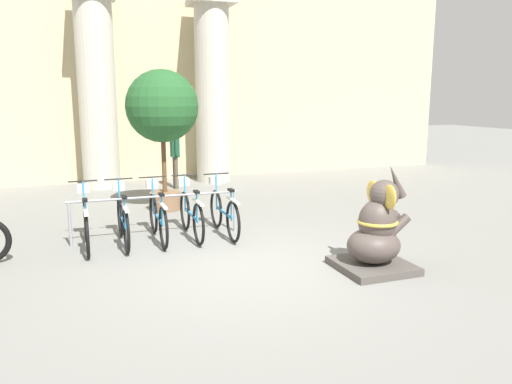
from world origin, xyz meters
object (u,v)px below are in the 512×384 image
object	(u,v)px
bicycle_0	(86,223)
elephant_statue	(377,234)
potted_tree	(162,111)
bicycle_4	(224,211)
bicycle_1	(123,219)
bicycle_2	(158,216)
person_pedestrian	(175,149)
bicycle_3	(191,213)

from	to	relation	value
bicycle_0	elephant_statue	xyz separation A→B (m)	(3.89, -2.55, 0.10)
bicycle_0	potted_tree	distance (m)	3.43
bicycle_4	bicycle_1	bearing A→B (deg)	-179.92
bicycle_4	bicycle_2	bearing A→B (deg)	179.27
elephant_statue	person_pedestrian	size ratio (longest dim) A/B	0.87
bicycle_1	potted_tree	bearing A→B (deg)	64.63
bicycle_2	bicycle_0	bearing A→B (deg)	-178.13
bicycle_2	bicycle_4	bearing A→B (deg)	-0.73
bicycle_0	person_pedestrian	distance (m)	5.54
bicycle_1	bicycle_4	bearing A→B (deg)	0.08
bicycle_3	person_pedestrian	size ratio (longest dim) A/B	1.02
bicycle_0	bicycle_4	bearing A→B (deg)	0.57
elephant_statue	bicycle_1	bearing A→B (deg)	142.10
bicycle_2	elephant_statue	size ratio (longest dim) A/B	1.17
bicycle_1	elephant_statue	xyz separation A→B (m)	(3.30, -2.57, 0.10)
bicycle_3	bicycle_4	size ratio (longest dim) A/B	1.00
bicycle_4	elephant_statue	world-z (taller)	elephant_statue
person_pedestrian	bicycle_0	bearing A→B (deg)	-116.39
potted_tree	bicycle_4	bearing A→B (deg)	-74.78
bicycle_2	person_pedestrian	size ratio (longest dim) A/B	1.02
bicycle_1	elephant_statue	world-z (taller)	elephant_statue
bicycle_0	bicycle_1	xyz separation A→B (m)	(0.59, 0.02, 0.00)
bicycle_1	bicycle_2	distance (m)	0.59
bicycle_3	bicycle_4	xyz separation A→B (m)	(0.59, -0.05, 0.00)
bicycle_1	potted_tree	distance (m)	3.16
bicycle_1	bicycle_3	size ratio (longest dim) A/B	1.00
elephant_statue	bicycle_3	bearing A→B (deg)	128.96
bicycle_4	bicycle_3	bearing A→B (deg)	175.44
bicycle_3	potted_tree	size ratio (longest dim) A/B	0.59
elephant_statue	bicycle_4	bearing A→B (deg)	120.70
bicycle_1	elephant_statue	bearing A→B (deg)	-37.90
bicycle_0	elephant_statue	world-z (taller)	elephant_statue
bicycle_1	bicycle_2	world-z (taller)	same
bicycle_4	elephant_statue	distance (m)	2.99
bicycle_2	person_pedestrian	xyz separation A→B (m)	(1.26, 4.89, 0.65)
bicycle_4	person_pedestrian	bearing A→B (deg)	89.04
bicycle_0	elephant_statue	distance (m)	4.65
bicycle_4	person_pedestrian	world-z (taller)	person_pedestrian
person_pedestrian	potted_tree	bearing A→B (deg)	-106.05
potted_tree	bicycle_1	bearing A→B (deg)	-115.37
bicycle_1	bicycle_4	world-z (taller)	same
bicycle_3	bicycle_1	bearing A→B (deg)	-177.60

